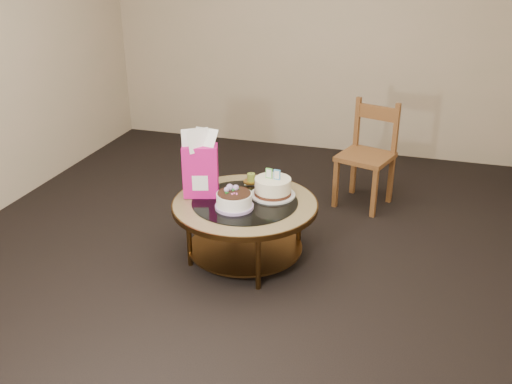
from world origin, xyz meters
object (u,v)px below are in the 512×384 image
(decorated_cake, at_px, (234,201))
(gift_bag, at_px, (200,164))
(cream_cake, at_px, (273,187))
(dining_chair, at_px, (367,154))
(coffee_table, at_px, (245,212))

(decorated_cake, distance_m, gift_bag, 0.37)
(cream_cake, distance_m, gift_bag, 0.54)
(gift_bag, xyz_separation_m, dining_chair, (1.03, 1.20, -0.25))
(coffee_table, height_order, cream_cake, cream_cake)
(gift_bag, bearing_deg, dining_chair, 32.17)
(decorated_cake, xyz_separation_m, gift_bag, (-0.29, 0.13, 0.19))
(coffee_table, relative_size, cream_cake, 3.19)
(cream_cake, height_order, gift_bag, gift_bag)
(gift_bag, bearing_deg, cream_cake, -1.21)
(decorated_cake, distance_m, dining_chair, 1.52)
(decorated_cake, height_order, dining_chair, dining_chair)
(gift_bag, height_order, dining_chair, gift_bag)
(decorated_cake, bearing_deg, dining_chair, 60.70)
(decorated_cake, bearing_deg, cream_cake, 53.31)
(dining_chair, bearing_deg, coffee_table, -102.97)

